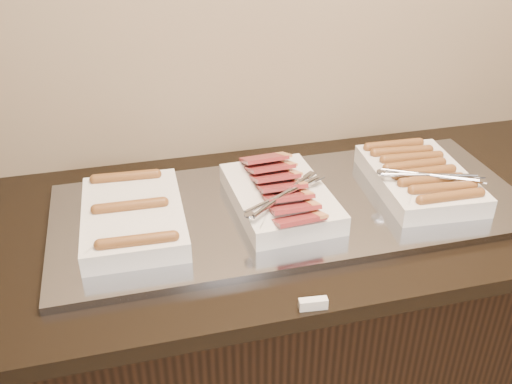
% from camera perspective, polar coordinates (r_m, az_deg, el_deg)
% --- Properties ---
extents(counter, '(2.06, 0.76, 0.90)m').
position_cam_1_polar(counter, '(1.74, 2.37, -14.48)').
color(counter, black).
rests_on(counter, ground).
extents(warming_tray, '(1.20, 0.50, 0.02)m').
position_cam_1_polar(warming_tray, '(1.46, 3.64, -1.55)').
color(warming_tray, '#9699A4').
rests_on(warming_tray, counter).
extents(dish_left, '(0.24, 0.36, 0.07)m').
position_cam_1_polar(dish_left, '(1.39, -12.20, -2.38)').
color(dish_left, white).
rests_on(dish_left, warming_tray).
extents(dish_center, '(0.26, 0.37, 0.09)m').
position_cam_1_polar(dish_center, '(1.43, 2.43, -0.36)').
color(dish_center, white).
rests_on(dish_center, warming_tray).
extents(dish_right, '(0.27, 0.37, 0.08)m').
position_cam_1_polar(dish_right, '(1.57, 16.07, 1.45)').
color(dish_right, white).
rests_on(dish_right, warming_tray).
extents(label_holder, '(0.06, 0.02, 0.02)m').
position_cam_1_polar(label_holder, '(1.17, 5.73, -11.06)').
color(label_holder, white).
rests_on(label_holder, counter).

